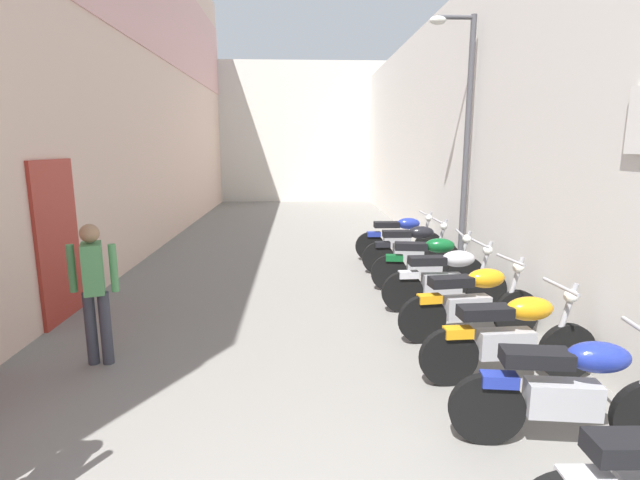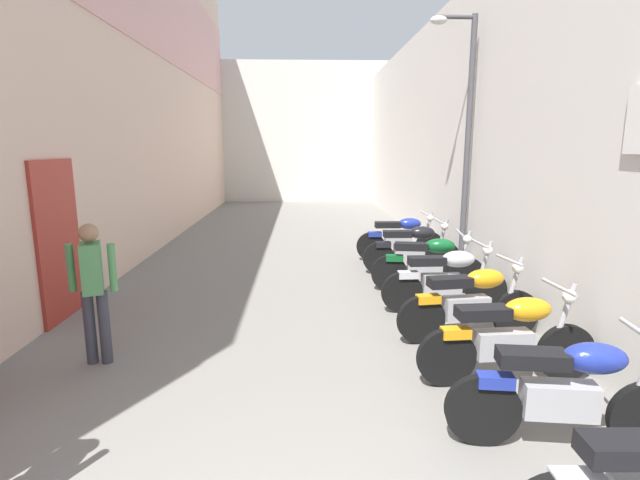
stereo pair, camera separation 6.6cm
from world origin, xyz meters
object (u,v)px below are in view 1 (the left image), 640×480
motorcycle_sixth (428,262)px  motorcycle_seventh (412,247)px  pedestrian_mid_alley (94,284)px  motorcycle_second (571,390)px  street_lamp (462,130)px  motorcycle_eighth (400,237)px  motorcycle_fourth (472,301)px  motorcycle_third (511,336)px  motorcycle_fifth (446,278)px

motorcycle_sixth → motorcycle_seventh: (0.00, 1.18, 0.00)m
motorcycle_seventh → pedestrian_mid_alley: size_ratio=1.18×
motorcycle_second → street_lamp: (0.70, 4.94, 2.14)m
motorcycle_second → motorcycle_eighth: bearing=90.0°
motorcycle_second → motorcycle_fourth: 2.19m
motorcycle_third → motorcycle_sixth: same height
motorcycle_second → pedestrian_mid_alley: size_ratio=1.17×
motorcycle_third → motorcycle_sixth: (-0.00, 3.11, 0.00)m
motorcycle_third → motorcycle_seventh: 4.28m
motorcycle_second → motorcycle_fourth: (0.00, 2.19, 0.00)m
motorcycle_fourth → pedestrian_mid_alley: (-4.33, -0.48, 0.42)m
motorcycle_third → motorcycle_eighth: same height
motorcycle_fourth → motorcycle_sixth: same height
motorcycle_fourth → street_lamp: size_ratio=0.41×
motorcycle_fifth → pedestrian_mid_alley: size_ratio=1.18×
motorcycle_seventh → street_lamp: (0.70, -0.42, 2.14)m
motorcycle_third → motorcycle_fifth: size_ratio=1.00×
motorcycle_third → pedestrian_mid_alley: 4.39m
motorcycle_sixth → motorcycle_seventh: bearing=90.0°
motorcycle_eighth → motorcycle_fifth: bearing=-90.0°
motorcycle_third → pedestrian_mid_alley: (-4.33, 0.62, 0.42)m
motorcycle_sixth → motorcycle_eighth: bearing=90.0°
motorcycle_fourth → motorcycle_fifth: 1.05m
motorcycle_fifth → pedestrian_mid_alley: 4.61m
motorcycle_fifth → street_lamp: bearing=67.8°
street_lamp → motorcycle_sixth: bearing=-132.8°
motorcycle_fourth → motorcycle_sixth: (-0.00, 2.00, 0.00)m
motorcycle_third → motorcycle_sixth: size_ratio=1.00×
motorcycle_second → motorcycle_sixth: size_ratio=1.00×
motorcycle_third → street_lamp: 4.47m
motorcycle_sixth → motorcycle_eighth: 2.23m
motorcycle_sixth → pedestrian_mid_alley: size_ratio=1.17×
street_lamp → motorcycle_fourth: bearing=-104.2°
motorcycle_third → pedestrian_mid_alley: bearing=171.8°
motorcycle_third → motorcycle_eighth: 5.34m
motorcycle_second → motorcycle_seventh: (0.00, 5.36, 0.00)m
motorcycle_second → motorcycle_seventh: bearing=90.0°
motorcycle_fifth → motorcycle_third: bearing=-90.0°
motorcycle_seventh → street_lamp: size_ratio=0.41×
motorcycle_second → motorcycle_fourth: size_ratio=1.00×
motorcycle_sixth → street_lamp: street_lamp is taller
motorcycle_fourth → motorcycle_sixth: size_ratio=1.00×
motorcycle_eighth → pedestrian_mid_alley: 6.41m
motorcycle_fifth → pedestrian_mid_alley: (-4.33, -1.53, 0.42)m
motorcycle_seventh → motorcycle_eighth: size_ratio=1.00×
motorcycle_fourth → motorcycle_seventh: same height
motorcycle_fourth → motorcycle_seventh: 3.18m
motorcycle_fourth → street_lamp: street_lamp is taller
motorcycle_sixth → motorcycle_eighth: (0.00, 2.23, 0.00)m
motorcycle_seventh → pedestrian_mid_alley: pedestrian_mid_alley is taller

